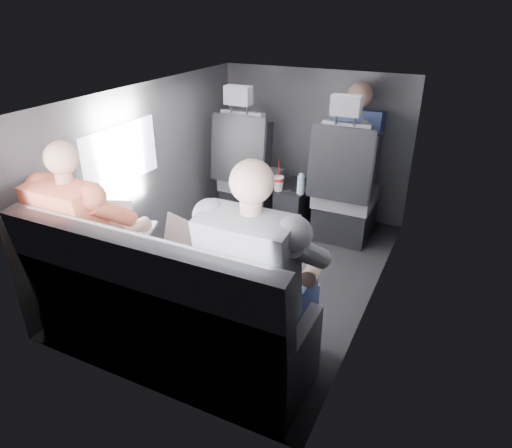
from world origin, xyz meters
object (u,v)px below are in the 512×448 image
at_px(front_seat_right, 344,196).
at_px(laptop_white, 116,227).
at_px(front_seat_left, 249,180).
at_px(center_console, 295,206).
at_px(soda_cup, 278,183).
at_px(rear_bench, 168,317).
at_px(passenger_rear_left, 91,237).
at_px(laptop_black, 277,264).
at_px(passenger_rear_right, 261,279).
at_px(laptop_silver, 194,245).
at_px(passenger_front_right, 355,147).
at_px(water_bottle, 301,185).

xyz_separation_m(front_seat_right, laptop_white, (-0.98, -1.65, 0.24)).
height_order(front_seat_left, center_console, front_seat_left).
height_order(front_seat_left, soda_cup, front_seat_left).
bearing_deg(rear_bench, passenger_rear_left, 170.68).
relative_size(soda_cup, laptop_black, 0.84).
height_order(laptop_black, passenger_rear_right, passenger_rear_right).
distance_m(front_seat_left, passenger_rear_left, 1.83).
xyz_separation_m(rear_bench, laptop_white, (-0.53, 0.25, 0.33)).
height_order(front_seat_right, laptop_silver, front_seat_right).
relative_size(center_console, passenger_front_right, 0.55).
bearing_deg(water_bottle, center_console, 123.74).
relative_size(soda_cup, passenger_front_right, 0.32).
height_order(laptop_white, passenger_rear_right, passenger_rear_right).
bearing_deg(rear_bench, front_seat_left, 103.31).
distance_m(laptop_silver, laptop_black, 0.51).
relative_size(soda_cup, passenger_rear_left, 0.23).
height_order(front_seat_right, soda_cup, front_seat_right).
xyz_separation_m(water_bottle, passenger_front_right, (0.34, 0.37, 0.27)).
bearing_deg(passenger_rear_left, laptop_silver, 16.86).
xyz_separation_m(center_console, passenger_rear_left, (-0.58, -1.85, 0.43)).
distance_m(center_console, soda_cup, 0.33).
distance_m(center_console, laptop_white, 1.82).
relative_size(rear_bench, passenger_rear_left, 1.29).
xyz_separation_m(front_seat_left, laptop_black, (0.98, -1.60, 0.23)).
distance_m(front_seat_left, front_seat_right, 0.90).
height_order(laptop_silver, laptop_black, laptop_silver).
xyz_separation_m(passenger_rear_left, passenger_rear_right, (1.11, -0.00, 0.02)).
xyz_separation_m(laptop_silver, passenger_rear_left, (-0.60, -0.18, 0.00)).
xyz_separation_m(front_seat_right, passenger_rear_left, (-1.03, -1.81, 0.23)).
bearing_deg(passenger_rear_right, laptop_silver, 160.33).
bearing_deg(laptop_silver, laptop_white, -177.52).
relative_size(front_seat_left, passenger_rear_left, 1.02).
height_order(soda_cup, water_bottle, soda_cup).
height_order(laptop_white, passenger_front_right, passenger_front_right).
bearing_deg(front_seat_right, laptop_black, -87.26).
height_order(water_bottle, passenger_front_right, passenger_front_right).
distance_m(rear_bench, soda_cup, 1.79).
relative_size(rear_bench, passenger_front_right, 1.85).
bearing_deg(laptop_white, laptop_silver, 2.48).
xyz_separation_m(soda_cup, passenger_rear_right, (0.63, -1.68, 0.19)).
bearing_deg(passenger_front_right, front_seat_left, -163.85).
bearing_deg(laptop_black, passenger_rear_right, -89.06).
bearing_deg(front_seat_left, rear_bench, -76.69).
bearing_deg(laptop_black, center_console, 107.76).
xyz_separation_m(front_seat_right, laptop_black, (0.08, -1.60, 0.23)).
distance_m(soda_cup, laptop_black, 1.61).
xyz_separation_m(laptop_white, laptop_black, (1.05, 0.04, -0.01)).
relative_size(passenger_rear_left, passenger_rear_right, 0.95).
height_order(front_seat_left, laptop_black, front_seat_left).
height_order(rear_bench, passenger_rear_right, passenger_rear_right).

